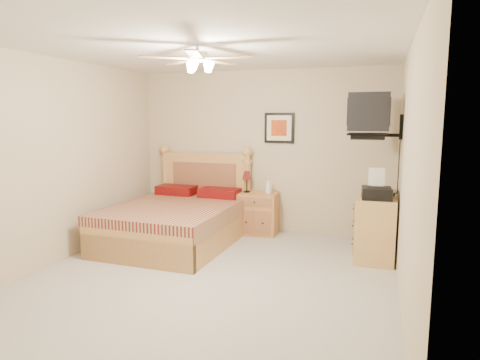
{
  "coord_description": "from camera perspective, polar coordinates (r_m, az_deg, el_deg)",
  "views": [
    {
      "loc": [
        1.76,
        -4.19,
        1.8
      ],
      "look_at": [
        0.08,
        0.9,
        1.0
      ],
      "focal_mm": 32.0,
      "sensor_mm": 36.0,
      "label": 1
    }
  ],
  "objects": [
    {
      "name": "wall_right",
      "position": [
        4.23,
        21.36,
        0.48
      ],
      "size": [
        0.04,
        4.5,
        2.5
      ],
      "primitive_type": "cube",
      "color": "#C6B492",
      "rests_on": "ground"
    },
    {
      "name": "dresser",
      "position": [
        5.66,
        17.5,
        -6.18
      ],
      "size": [
        0.49,
        0.69,
        0.8
      ],
      "primitive_type": "cube",
      "rotation": [
        0.0,
        0.0,
        0.02
      ],
      "color": "tan",
      "rests_on": "ground"
    },
    {
      "name": "table_lamp",
      "position": [
        6.6,
        0.91,
        -0.23
      ],
      "size": [
        0.22,
        0.22,
        0.32
      ],
      "primitive_type": null,
      "rotation": [
        0.0,
        0.0,
        -0.33
      ],
      "color": "maroon",
      "rests_on": "nightstand"
    },
    {
      "name": "wall_front",
      "position": [
        2.68,
        -23.46,
        -4.01
      ],
      "size": [
        4.0,
        0.04,
        2.5
      ],
      "primitive_type": "cube",
      "color": "#C6B492",
      "rests_on": "ground"
    },
    {
      "name": "bed",
      "position": [
        6.08,
        -8.74,
        -2.31
      ],
      "size": [
        1.63,
        2.1,
        1.34
      ],
      "primitive_type": null,
      "rotation": [
        0.0,
        0.0,
        -0.03
      ],
      "color": "#C48143",
      "rests_on": "ground"
    },
    {
      "name": "ceiling",
      "position": [
        4.6,
        -4.66,
        17.26
      ],
      "size": [
        4.0,
        4.5,
        0.04
      ],
      "primitive_type": "cube",
      "color": "white",
      "rests_on": "ground"
    },
    {
      "name": "lotion_bottle",
      "position": [
        6.48,
        3.82,
        -0.75
      ],
      "size": [
        0.11,
        0.11,
        0.25
      ],
      "primitive_type": "imported",
      "rotation": [
        0.0,
        0.0,
        -0.21
      ],
      "color": "white",
      "rests_on": "nightstand"
    },
    {
      "name": "fax_machine",
      "position": [
        5.43,
        17.79,
        -0.5
      ],
      "size": [
        0.37,
        0.39,
        0.37
      ],
      "primitive_type": null,
      "rotation": [
        0.0,
        0.0,
        0.08
      ],
      "color": "black",
      "rests_on": "dresser"
    },
    {
      "name": "floor",
      "position": [
        4.89,
        -4.3,
        -13.1
      ],
      "size": [
        4.5,
        4.5,
        0.0
      ],
      "primitive_type": "plane",
      "color": "#ACA59B",
      "rests_on": "ground"
    },
    {
      "name": "wall_back",
      "position": [
        6.7,
        3.0,
        3.8
      ],
      "size": [
        4.0,
        0.04,
        2.5
      ],
      "primitive_type": "cube",
      "color": "#C6B492",
      "rests_on": "ground"
    },
    {
      "name": "wall_left",
      "position": [
        5.66,
        -23.51,
        2.24
      ],
      "size": [
        0.04,
        4.5,
        2.5
      ],
      "primitive_type": "cube",
      "color": "#C6B492",
      "rests_on": "ground"
    },
    {
      "name": "framed_picture",
      "position": [
        6.59,
        5.26,
        6.93
      ],
      "size": [
        0.46,
        0.04,
        0.46
      ],
      "primitive_type": "cube",
      "color": "black",
      "rests_on": "wall_back"
    },
    {
      "name": "magazine_upper",
      "position": [
        5.84,
        18.15,
        -1.34
      ],
      "size": [
        0.27,
        0.33,
        0.02
      ],
      "primitive_type": "imported",
      "rotation": [
        0.0,
        0.0,
        -0.19
      ],
      "color": "gray",
      "rests_on": "magazine_lower"
    },
    {
      "name": "wall_tv",
      "position": [
        5.53,
        18.37,
        8.2
      ],
      "size": [
        0.56,
        0.46,
        0.58
      ],
      "primitive_type": null,
      "color": "black",
      "rests_on": "wall_right"
    },
    {
      "name": "nightstand",
      "position": [
        6.61,
        2.4,
        -4.46
      ],
      "size": [
        0.6,
        0.47,
        0.63
      ],
      "primitive_type": "cube",
      "rotation": [
        0.0,
        0.0,
        0.05
      ],
      "color": "#B47237",
      "rests_on": "ground"
    },
    {
      "name": "ceiling_fan",
      "position": [
        4.4,
        -5.69,
        15.81
      ],
      "size": [
        1.14,
        1.14,
        0.28
      ],
      "primitive_type": null,
      "color": "white",
      "rests_on": "ceiling"
    },
    {
      "name": "magazine_lower",
      "position": [
        5.85,
        17.81,
        -1.57
      ],
      "size": [
        0.3,
        0.35,
        0.03
      ],
      "primitive_type": "imported",
      "rotation": [
        0.0,
        0.0,
        0.34
      ],
      "color": "#C3B299",
      "rests_on": "dresser"
    }
  ]
}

